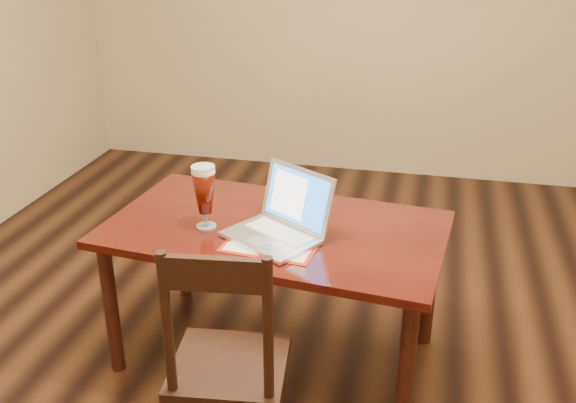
# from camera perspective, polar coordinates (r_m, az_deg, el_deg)

# --- Properties ---
(ground) EXTENTS (5.00, 5.00, 0.00)m
(ground) POSITION_cam_1_polar(r_m,az_deg,el_deg) (3.01, 1.27, -14.11)
(ground) COLOR black
(ground) RESTS_ON ground
(dining_table) EXTENTS (1.49, 0.94, 0.94)m
(dining_table) POSITION_cam_1_polar(r_m,az_deg,el_deg) (2.74, -1.36, -3.44)
(dining_table) COLOR #471109
(dining_table) RESTS_ON ground
(dining_chair) EXTENTS (0.44, 0.43, 0.94)m
(dining_chair) POSITION_cam_1_polar(r_m,az_deg,el_deg) (2.30, -5.41, -14.29)
(dining_chair) COLOR black
(dining_chair) RESTS_ON ground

